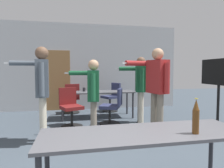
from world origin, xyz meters
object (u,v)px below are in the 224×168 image
Objects in this scene: person_right_polo at (93,91)px; office_chair_far_right at (113,108)px; person_left_plaid at (42,84)px; office_chair_near_pushed at (112,98)px; person_far_watching at (140,84)px; drink_cup at (84,89)px; tv_screen at (219,84)px; office_chair_side_rolled at (72,99)px; office_chair_mid_tucked at (71,108)px; beer_bottle at (196,117)px; person_near_casual at (157,83)px.

person_right_polo reaches higher than office_chair_far_right.
person_left_plaid reaches higher than person_right_polo.
person_left_plaid is at bearing 118.19° from office_chair_near_pushed.
person_far_watching is 15.12× the size of drink_cup.
person_right_polo is at bearing -89.05° from tv_screen.
office_chair_side_rolled reaches higher than drink_cup.
person_right_polo is 1.17m from office_chair_mid_tucked.
person_right_polo is 4.66× the size of beer_bottle.
person_left_plaid is at bearing 127.45° from person_far_watching.
office_chair_side_rolled is (-3.32, 2.44, -0.59)m from tv_screen.
tv_screen is 1.73× the size of office_chair_near_pushed.
office_chair_near_pushed is at bearing -141.92° from tv_screen.
person_left_plaid is 1.98× the size of office_chair_far_right.
person_left_plaid is 2.81m from beer_bottle.
person_far_watching is 1.80× the size of office_chair_side_rolled.
office_chair_far_right is at bearing 142.82° from office_chair_near_pushed.
person_far_watching is at bearing 79.55° from beer_bottle.
person_right_polo is at bearing 94.07° from office_chair_mid_tucked.
office_chair_mid_tucked is 8.31× the size of drink_cup.
person_left_plaid is 2.67m from office_chair_side_rolled.
office_chair_far_right is 0.96× the size of office_chair_side_rolled.
tv_screen is 3.20m from beer_bottle.
office_chair_mid_tucked is at bearing 109.83° from beer_bottle.
beer_bottle is (1.17, -3.23, 0.47)m from office_chair_mid_tucked.
office_chair_mid_tucked is at bearing -113.01° from drink_cup.
person_right_polo is 1.66× the size of office_chair_side_rolled.
office_chair_side_rolled is at bearing 56.21° from office_chair_far_right.
person_near_casual is at bearing -94.79° from person_left_plaid.
drink_cup is (-0.97, -0.72, 0.37)m from office_chair_near_pushed.
drink_cup is (-1.39, 1.92, -0.29)m from person_near_casual.
office_chair_near_pushed is 4.90m from beer_bottle.
person_far_watching is 1.81× the size of office_chair_near_pushed.
tv_screen is 1.72× the size of office_chair_side_rolled.
office_chair_far_right reaches higher than drink_cup.
office_chair_side_rolled reaches higher than office_chair_near_pushed.
person_near_casual is at bearing 162.70° from office_chair_near_pushed.
office_chair_side_rolled is at bearing 120.59° from drink_cup.
person_left_plaid is at bearing 101.37° from person_right_polo.
person_near_casual is 2.32m from beer_bottle.
person_near_casual is 1.41m from office_chair_far_right.
office_chair_mid_tucked is 1.03× the size of office_chair_far_right.
beer_bottle reaches higher than office_chair_far_right.
office_chair_far_right is at bearing 92.19° from beer_bottle.
office_chair_mid_tucked is at bearing 33.78° from person_right_polo.
beer_bottle is (1.68, -2.24, -0.19)m from person_left_plaid.
person_right_polo is at bearing 134.21° from office_chair_near_pushed.
drink_cup is at bearing 69.15° from person_far_watching.
person_left_plaid is 0.99× the size of person_near_casual.
person_right_polo is (-2.91, -0.05, -0.09)m from tv_screen.
person_right_polo is 2.80m from office_chair_near_pushed.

